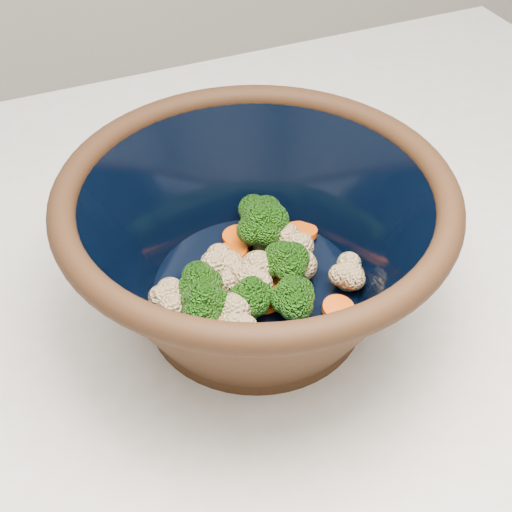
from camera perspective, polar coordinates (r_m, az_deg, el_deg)
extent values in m
cylinder|color=black|center=(0.67, 0.00, -3.90)|extent=(0.20, 0.20, 0.01)
torus|color=black|center=(0.58, 0.00, 4.97)|extent=(0.34, 0.34, 0.02)
cylinder|color=black|center=(0.65, 0.00, -2.38)|extent=(0.19, 0.19, 0.00)
cylinder|color=#608442|center=(0.62, 2.80, -4.03)|extent=(0.01, 0.01, 0.02)
ellipsoid|color=#226312|center=(0.61, 2.86, -2.70)|extent=(0.04, 0.04, 0.03)
cylinder|color=#608442|center=(0.64, 2.13, -1.64)|extent=(0.01, 0.01, 0.02)
ellipsoid|color=#226312|center=(0.63, 2.18, -0.09)|extent=(0.04, 0.04, 0.03)
cylinder|color=#608442|center=(0.63, -4.43, -3.40)|extent=(0.01, 0.01, 0.02)
ellipsoid|color=#226312|center=(0.61, -4.54, -1.95)|extent=(0.04, 0.04, 0.03)
cylinder|color=#608442|center=(0.61, -4.12, -5.23)|extent=(0.01, 0.01, 0.02)
ellipsoid|color=#226312|center=(0.59, -4.24, -3.55)|extent=(0.04, 0.04, 0.04)
cylinder|color=#608442|center=(0.62, 2.97, -4.49)|extent=(0.01, 0.01, 0.02)
ellipsoid|color=#226312|center=(0.60, 3.04, -3.09)|extent=(0.04, 0.04, 0.03)
cylinder|color=#608442|center=(0.70, 0.25, 2.30)|extent=(0.01, 0.01, 0.02)
ellipsoid|color=#226312|center=(0.68, 0.25, 3.70)|extent=(0.04, 0.04, 0.03)
cylinder|color=#608442|center=(0.68, 0.34, 1.22)|extent=(0.01, 0.01, 0.02)
ellipsoid|color=#226312|center=(0.66, 0.34, 2.93)|extent=(0.05, 0.05, 0.04)
cylinder|color=#608442|center=(0.62, -0.31, -4.23)|extent=(0.01, 0.01, 0.02)
ellipsoid|color=#226312|center=(0.60, -0.32, -2.84)|extent=(0.04, 0.04, 0.03)
sphere|color=beige|center=(0.64, -2.32, -0.93)|extent=(0.03, 0.03, 0.03)
sphere|color=beige|center=(0.64, 7.44, -1.59)|extent=(0.03, 0.03, 0.03)
sphere|color=beige|center=(0.67, 2.73, 0.59)|extent=(0.03, 0.03, 0.03)
sphere|color=beige|center=(0.63, -0.30, -1.98)|extent=(0.03, 0.03, 0.03)
sphere|color=beige|center=(0.63, -2.23, -2.08)|extent=(0.03, 0.03, 0.03)
sphere|color=beige|center=(0.59, -1.77, -5.60)|extent=(0.03, 0.03, 0.03)
sphere|color=beige|center=(0.65, 3.63, -0.74)|extent=(0.03, 0.03, 0.03)
sphere|color=beige|center=(0.62, -6.80, -3.89)|extent=(0.03, 0.03, 0.03)
sphere|color=beige|center=(0.59, -3.17, -6.20)|extent=(0.03, 0.03, 0.03)
cylinder|color=#F2580A|center=(0.69, -1.38, 1.53)|extent=(0.03, 0.03, 0.01)
cylinder|color=#F2580A|center=(0.65, -0.98, -1.53)|extent=(0.03, 0.03, 0.01)
cylinder|color=#F2580A|center=(0.70, 3.60, 1.97)|extent=(0.03, 0.03, 0.01)
cylinder|color=#F2580A|center=(0.67, -1.86, 0.29)|extent=(0.03, 0.03, 0.01)
cylinder|color=#F2580A|center=(0.63, 6.60, -4.22)|extent=(0.03, 0.03, 0.01)
cylinder|color=#F2580A|center=(0.64, 0.60, -2.67)|extent=(0.03, 0.03, 0.01)
cylinder|color=#F2580A|center=(0.63, 0.84, -3.57)|extent=(0.03, 0.03, 0.01)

